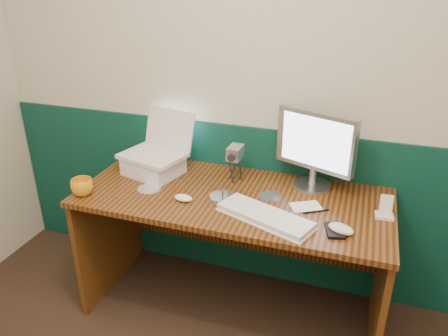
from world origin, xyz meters
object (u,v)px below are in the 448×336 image
(laptop, at_px, (151,134))
(camcorder, at_px, (235,165))
(desk, at_px, (233,255))
(mug, at_px, (82,187))
(monitor, at_px, (315,150))
(keyboard, at_px, (265,217))

(laptop, distance_m, camcorder, 0.49)
(desk, distance_m, mug, 0.88)
(monitor, xyz_separation_m, camcorder, (-0.41, -0.06, -0.12))
(monitor, xyz_separation_m, keyboard, (-0.16, -0.40, -0.20))
(laptop, distance_m, keyboard, 0.81)
(desk, bearing_deg, laptop, 168.32)
(desk, height_order, mug, mug)
(desk, bearing_deg, mug, -161.93)
(laptop, bearing_deg, desk, 3.51)
(desk, xyz_separation_m, camcorder, (-0.04, 0.17, 0.47))
(camcorder, bearing_deg, keyboard, -51.71)
(monitor, relative_size, keyboard, 0.93)
(monitor, bearing_deg, camcorder, -151.42)
(monitor, bearing_deg, keyboard, -90.83)
(keyboard, xyz_separation_m, camcorder, (-0.25, 0.34, 0.08))
(laptop, height_order, keyboard, laptop)
(mug, bearing_deg, monitor, 22.57)
(desk, relative_size, laptop, 4.81)
(keyboard, bearing_deg, laptop, 179.42)
(laptop, height_order, mug, laptop)
(keyboard, relative_size, camcorder, 2.46)
(monitor, height_order, camcorder, monitor)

